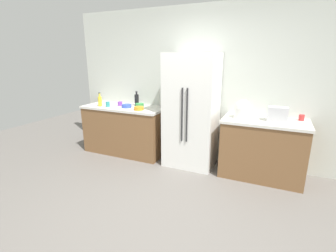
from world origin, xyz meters
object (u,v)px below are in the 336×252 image
at_px(bottle_b, 137,100).
at_px(cup_c, 120,104).
at_px(toaster, 278,114).
at_px(bowl_b, 139,108).
at_px(cup_b, 302,118).
at_px(bowl_c, 127,106).
at_px(rice_cooker, 243,110).
at_px(bowl_a, 140,105).
at_px(bottle_a, 100,101).
at_px(refrigerator, 191,111).
at_px(cup_a, 108,104).

distance_m(bottle_b, cup_c, 0.33).
xyz_separation_m(toaster, bowl_b, (-2.21, -0.16, -0.07)).
xyz_separation_m(cup_b, bowl_c, (-2.85, -0.25, -0.01)).
relative_size(rice_cooker, cup_b, 3.26).
bearing_deg(bowl_a, bottle_b, 140.77).
bearing_deg(bottle_a, bowl_b, -0.07).
height_order(refrigerator, cup_c, refrigerator).
distance_m(cup_a, bowl_a, 0.60).
xyz_separation_m(refrigerator, toaster, (1.30, -0.00, 0.07)).
bearing_deg(bowl_a, cup_a, -161.05).
relative_size(toaster, cup_c, 3.01).
relative_size(bowl_a, bowl_c, 0.87).
bearing_deg(cup_c, toaster, -0.75).
bearing_deg(bowl_b, rice_cooker, 4.73).
height_order(refrigerator, bowl_c, refrigerator).
bearing_deg(bottle_b, bowl_b, -53.75).
relative_size(bottle_a, cup_b, 2.97).
bearing_deg(cup_a, bowl_c, 10.77).
relative_size(toaster, bottle_b, 0.98).
bearing_deg(bottle_a, cup_c, 31.36).
height_order(refrigerator, bowl_b, refrigerator).
xyz_separation_m(rice_cooker, cup_b, (0.80, 0.20, -0.08)).
distance_m(refrigerator, cup_b, 1.63).
distance_m(bottle_a, bowl_b, 0.84).
height_order(toaster, bottle_a, bottle_a).
height_order(refrigerator, rice_cooker, refrigerator).
bearing_deg(bottle_b, refrigerator, -7.77).
bearing_deg(bottle_a, rice_cooker, 3.16).
bearing_deg(cup_a, toaster, 2.57).
distance_m(cup_c, bowl_a, 0.41).
xyz_separation_m(rice_cooker, cup_a, (-2.41, -0.12, -0.08)).
height_order(bowl_a, bowl_b, bowl_a).
xyz_separation_m(cup_a, bowl_a, (0.57, 0.20, -0.01)).
distance_m(cup_b, bowl_b, 2.55).
bearing_deg(bowl_c, bowl_b, -16.96).
height_order(rice_cooker, cup_c, rice_cooker).
bearing_deg(cup_b, cup_c, -177.16).
bearing_deg(rice_cooker, toaster, 1.59).
distance_m(cup_b, bowl_a, 2.65).
bearing_deg(rice_cooker, cup_c, 178.75).
height_order(bottle_a, cup_a, bottle_a).
bearing_deg(cup_a, bowl_a, 18.95).
bearing_deg(refrigerator, bowl_a, 176.59).
bearing_deg(refrigerator, cup_c, 178.75).
distance_m(rice_cooker, bowl_a, 1.85).
bearing_deg(bottle_a, cup_b, 5.80).
distance_m(rice_cooker, bowl_c, 2.05).
bearing_deg(cup_c, bowl_a, 4.12).
xyz_separation_m(bottle_a, cup_b, (3.37, 0.34, -0.06)).
height_order(cup_b, bowl_a, cup_b).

